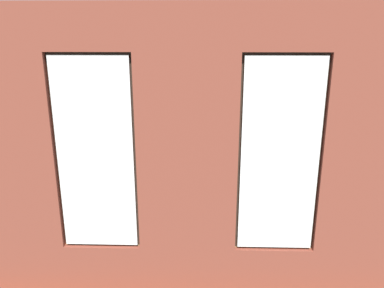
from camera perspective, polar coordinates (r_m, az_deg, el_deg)
ground_plane at (r=7.18m, az=0.24°, el=-8.31°), size 6.29×6.18×0.10m
brick_wall_with_windows at (r=4.05m, az=-0.75°, el=-3.07°), size 5.69×0.30×3.26m
white_wall_right at (r=7.10m, az=-23.01°, el=4.37°), size 0.10×5.18×3.26m
couch_by_window at (r=5.19m, az=-2.24°, el=-14.01°), size 1.91×0.87×0.80m
couch_left at (r=7.46m, az=17.04°, el=-4.94°), size 0.92×1.78×0.80m
coffee_table at (r=6.90m, az=-0.26°, el=-5.65°), size 1.54×0.77×0.41m
cup_ceramic at (r=6.87m, az=-0.26°, el=-4.96°), size 0.07×0.07×0.08m
candle_jar at (r=6.75m, az=0.69°, el=-5.18°), size 0.08×0.08×0.12m
table_plant_small at (r=6.97m, az=3.27°, el=-3.96°), size 0.14×0.14×0.23m
remote_gray at (r=6.81m, az=-4.21°, el=-5.51°), size 0.14×0.17×0.02m
remote_silver at (r=6.98m, az=-1.82°, el=-4.89°), size 0.14×0.17×0.02m
media_console at (r=7.17m, az=-20.35°, el=-6.65°), size 1.21×0.42×0.54m
tv_flatscreen at (r=6.95m, az=-20.88°, el=-1.65°), size 1.13×0.20×0.76m
potted_plant_beside_window_right at (r=5.30m, az=-18.25°, el=-12.07°), size 0.90×0.93×1.21m
potted_plant_foreground_right at (r=9.19m, az=-13.25°, el=1.27°), size 0.84×0.82×1.20m
potted_plant_between_couches at (r=5.12m, az=13.87°, el=-8.98°), size 1.13×1.01×1.38m
potted_plant_corner_far_left at (r=5.30m, az=25.61°, el=-8.99°), size 1.08×1.04×1.35m
potted_plant_corner_near_left at (r=9.14m, az=15.07°, el=1.91°), size 0.93×0.87×1.21m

